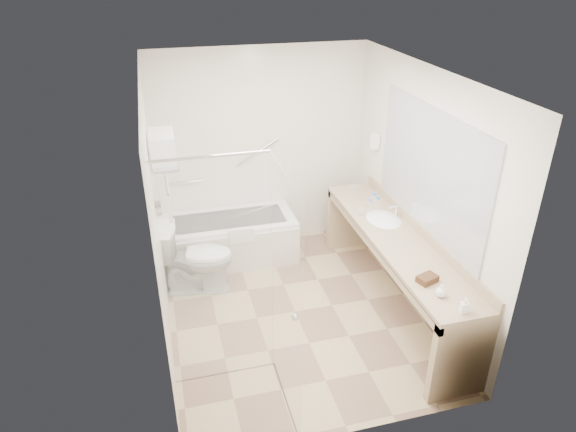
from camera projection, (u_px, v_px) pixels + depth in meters
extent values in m
plane|color=tan|center=(295.00, 312.00, 5.47)|extent=(3.20, 3.20, 0.00)
cube|color=white|center=(297.00, 74.00, 4.32)|extent=(2.60, 3.20, 0.10)
cube|color=beige|center=(261.00, 151.00, 6.27)|extent=(2.60, 0.10, 2.50)
cube|color=beige|center=(358.00, 307.00, 3.53)|extent=(2.60, 0.10, 2.50)
cube|color=beige|center=(157.00, 223.00, 4.61)|extent=(0.10, 3.20, 2.50)
cube|color=beige|center=(419.00, 192.00, 5.19)|extent=(0.10, 3.20, 2.50)
cube|color=white|center=(229.00, 239.00, 6.31)|extent=(1.60, 0.70, 0.55)
cube|color=beige|center=(234.00, 255.00, 6.01)|extent=(1.60, 0.02, 0.50)
cube|color=silver|center=(241.00, 235.00, 5.93)|extent=(0.28, 0.06, 0.18)
cylinder|color=silver|center=(185.00, 182.00, 6.16)|extent=(0.40, 0.03, 0.03)
cylinder|color=silver|center=(258.00, 152.00, 6.23)|extent=(0.53, 0.03, 0.33)
cube|color=silver|center=(219.00, 277.00, 4.20)|extent=(0.90, 0.01, 2.10)
cube|color=silver|center=(286.00, 301.00, 3.91)|extent=(0.02, 0.90, 2.10)
cylinder|color=silver|center=(210.00, 156.00, 3.72)|extent=(0.90, 0.02, 0.02)
sphere|color=silver|center=(295.00, 317.00, 3.81)|extent=(0.05, 0.05, 0.05)
cylinder|color=silver|center=(158.00, 208.00, 3.31)|extent=(0.04, 0.10, 0.10)
cube|color=silver|center=(164.00, 161.00, 4.73)|extent=(0.24, 0.55, 0.02)
cylinder|color=silver|center=(167.00, 183.00, 4.83)|extent=(0.02, 0.55, 0.02)
cube|color=silver|center=(169.00, 198.00, 4.90)|extent=(0.03, 0.42, 0.32)
cube|color=silver|center=(163.00, 155.00, 4.70)|extent=(0.22, 0.40, 0.08)
cube|color=silver|center=(162.00, 147.00, 4.66)|extent=(0.22, 0.40, 0.08)
cube|color=silver|center=(161.00, 138.00, 4.62)|extent=(0.22, 0.40, 0.08)
cube|color=tan|center=(397.00, 239.00, 5.20)|extent=(0.55, 2.70, 0.05)
cube|color=tan|center=(421.00, 230.00, 5.22)|extent=(0.03, 2.70, 0.10)
cube|color=tan|center=(373.00, 247.00, 5.17)|extent=(0.04, 2.70, 0.08)
cube|color=tan|center=(461.00, 359.00, 4.27)|extent=(0.55, 0.08, 0.80)
cube|color=tan|center=(349.00, 218.00, 6.52)|extent=(0.55, 0.08, 0.80)
ellipsoid|color=white|center=(383.00, 221.00, 5.55)|extent=(0.40, 0.52, 0.14)
cylinder|color=silver|center=(397.00, 211.00, 5.53)|extent=(0.03, 0.03, 0.14)
cube|color=#A6AAB2|center=(430.00, 170.00, 4.92)|extent=(0.02, 2.00, 1.20)
cube|color=white|center=(375.00, 141.00, 5.99)|extent=(0.08, 0.10, 0.18)
imported|color=white|center=(196.00, 258.00, 5.68)|extent=(0.89, 0.59, 0.81)
cube|color=#4E341B|center=(427.00, 279.00, 4.48)|extent=(0.21, 0.17, 0.06)
imported|color=white|center=(464.00, 309.00, 4.10)|extent=(0.08, 0.14, 0.06)
imported|color=white|center=(441.00, 292.00, 4.28)|extent=(0.12, 0.13, 0.09)
cylinder|color=silver|center=(374.00, 203.00, 5.66)|extent=(0.07, 0.07, 0.20)
cylinder|color=blue|center=(375.00, 194.00, 5.61)|extent=(0.04, 0.04, 0.03)
cylinder|color=silver|center=(377.00, 207.00, 5.58)|extent=(0.07, 0.07, 0.19)
cylinder|color=blue|center=(378.00, 198.00, 5.53)|extent=(0.04, 0.04, 0.03)
cylinder|color=silver|center=(370.00, 207.00, 5.62)|extent=(0.05, 0.05, 0.15)
cylinder|color=blue|center=(370.00, 200.00, 5.58)|extent=(0.03, 0.03, 0.02)
cylinder|color=silver|center=(353.00, 188.00, 6.14)|extent=(0.08, 0.08, 0.09)
cylinder|color=silver|center=(361.00, 211.00, 5.60)|extent=(0.08, 0.08, 0.09)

